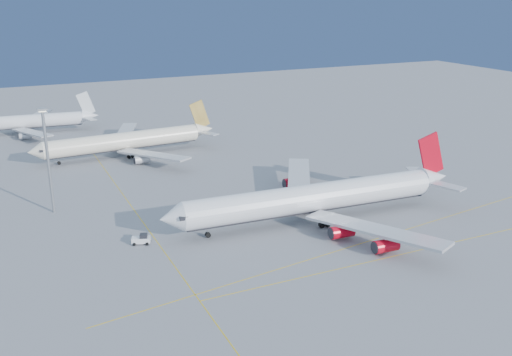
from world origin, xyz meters
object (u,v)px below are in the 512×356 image
(airliner_etihad, at_px, (127,141))
(pushback_tug, at_px, (142,239))
(airliner_virgin, at_px, (318,198))
(light_mast, at_px, (47,152))
(airliner_third, at_px, (24,122))

(airliner_etihad, xyz_separation_m, pushback_tug, (-13.33, -70.04, -3.89))
(airliner_virgin, relative_size, pushback_tug, 17.34)
(airliner_etihad, relative_size, pushback_tug, 14.34)
(airliner_etihad, relative_size, light_mast, 2.40)
(pushback_tug, bearing_deg, airliner_third, 117.66)
(airliner_third, height_order, light_mast, light_mast)
(airliner_etihad, distance_m, airliner_third, 54.70)
(pushback_tug, distance_m, light_mast, 33.96)
(light_mast, bearing_deg, airliner_third, 90.11)
(airliner_virgin, bearing_deg, pushback_tug, 176.93)
(airliner_etihad, bearing_deg, airliner_virgin, -73.61)
(airliner_etihad, height_order, light_mast, light_mast)
(airliner_virgin, relative_size, airliner_etihad, 1.21)
(airliner_third, bearing_deg, airliner_virgin, -59.69)
(airliner_etihad, bearing_deg, pushback_tug, -104.74)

